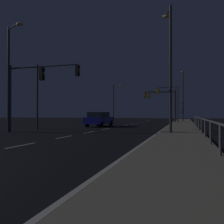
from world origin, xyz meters
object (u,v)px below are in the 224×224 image
car (99,119)px  traffic_light_overhead_east (169,97)px  street_lamp_mid_block (170,59)px  street_lamp_corner (10,69)px  street_lamp_median (183,92)px  traffic_light_mid_left (55,83)px  traffic_light_far_left (163,100)px  traffic_light_far_right (25,85)px  street_lamp_across_street (115,99)px  traffic_light_near_right (161,99)px

car → traffic_light_overhead_east: size_ratio=0.84×
traffic_light_overhead_east → street_lamp_mid_block: 20.03m
traffic_light_overhead_east → street_lamp_corner: bearing=-115.6°
car → street_lamp_corner: bearing=-110.1°
street_lamp_median → street_lamp_mid_block: street_lamp_mid_block is taller
car → traffic_light_mid_left: bearing=-106.6°
traffic_light_overhead_east → street_lamp_corner: size_ratio=0.68×
traffic_light_mid_left → street_lamp_corner: bearing=-115.9°
traffic_light_mid_left → traffic_light_overhead_east: traffic_light_mid_left is taller
traffic_light_far_left → car: bearing=-108.4°
car → traffic_light_mid_left: (-1.87, -6.27, 3.26)m
traffic_light_far_left → traffic_light_far_right: size_ratio=0.99×
traffic_light_overhead_east → traffic_light_far_right: bearing=-113.4°
car → traffic_light_far_right: bearing=-104.7°
street_lamp_corner → street_lamp_across_street: 27.59m
traffic_light_mid_left → traffic_light_far_left: traffic_light_mid_left is taller
traffic_light_near_right → traffic_light_far_left: size_ratio=0.98×
traffic_light_far_right → traffic_light_near_right: bearing=70.5°
car → traffic_light_far_left: bearing=71.6°
car → traffic_light_mid_left: size_ratio=0.78×
car → street_lamp_mid_block: bearing=-46.5°
street_lamp_mid_block → street_lamp_corner: street_lamp_mid_block is taller
traffic_light_near_right → traffic_light_overhead_east: size_ratio=0.91×
car → traffic_light_far_right: size_ratio=0.88×
street_lamp_median → street_lamp_corner: street_lamp_median is taller
traffic_light_overhead_east → street_lamp_median: (1.96, 5.08, 1.09)m
traffic_light_mid_left → traffic_light_near_right: bearing=69.1°
traffic_light_far_right → street_lamp_across_street: (-0.73, 27.31, 0.53)m
traffic_light_mid_left → street_lamp_across_street: street_lamp_across_street is taller
street_lamp_mid_block → street_lamp_across_street: size_ratio=1.26×
traffic_light_far_right → street_lamp_corner: (-1.08, -0.27, 1.21)m
traffic_light_near_right → street_lamp_mid_block: (2.57, -21.06, 1.43)m
street_lamp_median → street_lamp_mid_block: bearing=-91.5°
traffic_light_far_left → traffic_light_far_right: 27.01m
traffic_light_near_right → street_lamp_across_street: (-8.61, 5.10, 0.42)m
traffic_light_near_right → traffic_light_overhead_east: traffic_light_overhead_east is taller
street_lamp_corner → traffic_light_near_right: bearing=68.3°
traffic_light_mid_left → street_lamp_across_street: 24.09m
traffic_light_overhead_east → street_lamp_across_street: bearing=147.8°
street_lamp_median → street_lamp_corner: size_ratio=1.02×
traffic_light_mid_left → traffic_light_far_right: traffic_light_mid_left is taller
traffic_light_near_right → street_lamp_corner: size_ratio=0.62×
street_lamp_mid_block → street_lamp_corner: (-11.54, -1.42, -0.33)m
traffic_light_far_right → street_lamp_corner: 1.64m
traffic_light_far_left → traffic_light_overhead_east: (1.23, -4.72, 0.16)m
traffic_light_far_left → street_lamp_across_street: size_ratio=0.75×
car → traffic_light_mid_left: 7.31m
traffic_light_overhead_east → street_lamp_mid_block: size_ratio=0.64×
traffic_light_far_left → street_lamp_corner: size_ratio=0.63×
street_lamp_mid_block → traffic_light_near_right: bearing=97.0°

